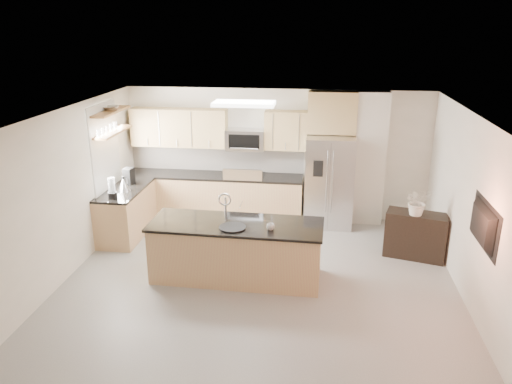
# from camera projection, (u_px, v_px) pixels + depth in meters

# --- Properties ---
(floor) EXTENTS (6.50, 6.50, 0.00)m
(floor) POSITION_uv_depth(u_px,v_px,m) (256.00, 294.00, 7.38)
(floor) COLOR #96958F
(floor) RESTS_ON ground
(ceiling) EXTENTS (6.00, 6.50, 0.02)m
(ceiling) POSITION_uv_depth(u_px,v_px,m) (256.00, 120.00, 6.53)
(ceiling) COLOR silver
(ceiling) RESTS_ON wall_back
(wall_back) EXTENTS (6.00, 0.02, 2.60)m
(wall_back) POSITION_uv_depth(u_px,v_px,m) (277.00, 154.00, 10.00)
(wall_back) COLOR beige
(wall_back) RESTS_ON floor
(wall_front) EXTENTS (6.00, 0.02, 2.60)m
(wall_front) POSITION_uv_depth(u_px,v_px,m) (202.00, 361.00, 3.91)
(wall_front) COLOR beige
(wall_front) RESTS_ON floor
(wall_left) EXTENTS (0.02, 6.50, 2.60)m
(wall_left) POSITION_uv_depth(u_px,v_px,m) (53.00, 203.00, 7.32)
(wall_left) COLOR beige
(wall_left) RESTS_ON floor
(wall_right) EXTENTS (0.02, 6.50, 2.60)m
(wall_right) POSITION_uv_depth(u_px,v_px,m) (480.00, 223.00, 6.59)
(wall_right) COLOR beige
(wall_right) RESTS_ON floor
(back_counter) EXTENTS (3.55, 0.66, 1.44)m
(back_counter) POSITION_uv_depth(u_px,v_px,m) (215.00, 196.00, 10.12)
(back_counter) COLOR tan
(back_counter) RESTS_ON floor
(left_counter) EXTENTS (0.66, 1.50, 0.92)m
(left_counter) POSITION_uv_depth(u_px,v_px,m) (126.00, 212.00, 9.29)
(left_counter) COLOR tan
(left_counter) RESTS_ON floor
(range) EXTENTS (0.76, 0.64, 1.14)m
(range) POSITION_uv_depth(u_px,v_px,m) (245.00, 197.00, 10.04)
(range) COLOR black
(range) RESTS_ON floor
(upper_cabinets) EXTENTS (3.50, 0.33, 0.75)m
(upper_cabinets) POSITION_uv_depth(u_px,v_px,m) (210.00, 128.00, 9.84)
(upper_cabinets) COLOR tan
(upper_cabinets) RESTS_ON wall_back
(microwave) EXTENTS (0.76, 0.40, 0.40)m
(microwave) POSITION_uv_depth(u_px,v_px,m) (245.00, 140.00, 9.78)
(microwave) COLOR #B7B7BA
(microwave) RESTS_ON upper_cabinets
(refrigerator) EXTENTS (0.92, 0.78, 1.78)m
(refrigerator) POSITION_uv_depth(u_px,v_px,m) (329.00, 181.00, 9.66)
(refrigerator) COLOR #B7B7BA
(refrigerator) RESTS_ON floor
(partition_column) EXTENTS (0.60, 0.30, 2.60)m
(partition_column) POSITION_uv_depth(u_px,v_px,m) (370.00, 159.00, 9.64)
(partition_column) COLOR silver
(partition_column) RESTS_ON floor
(window) EXTENTS (0.04, 1.15, 1.65)m
(window) POSITION_uv_depth(u_px,v_px,m) (105.00, 149.00, 8.94)
(window) COLOR white
(window) RESTS_ON wall_left
(shelf_lower) EXTENTS (0.30, 1.20, 0.04)m
(shelf_lower) POSITION_uv_depth(u_px,v_px,m) (112.00, 132.00, 8.92)
(shelf_lower) COLOR olive
(shelf_lower) RESTS_ON wall_left
(shelf_upper) EXTENTS (0.30, 1.20, 0.04)m
(shelf_upper) POSITION_uv_depth(u_px,v_px,m) (110.00, 111.00, 8.80)
(shelf_upper) COLOR olive
(shelf_upper) RESTS_ON wall_left
(ceiling_fixture) EXTENTS (1.00, 0.50, 0.06)m
(ceiling_fixture) POSITION_uv_depth(u_px,v_px,m) (244.00, 104.00, 8.10)
(ceiling_fixture) COLOR white
(ceiling_fixture) RESTS_ON ceiling
(island) EXTENTS (2.67, 1.02, 1.34)m
(island) POSITION_uv_depth(u_px,v_px,m) (236.00, 250.00, 7.73)
(island) COLOR tan
(island) RESTS_ON floor
(credenza) EXTENTS (1.07, 0.66, 0.80)m
(credenza) POSITION_uv_depth(u_px,v_px,m) (416.00, 235.00, 8.43)
(credenza) COLOR black
(credenza) RESTS_ON floor
(cup) EXTENTS (0.13, 0.13, 0.09)m
(cup) POSITION_uv_depth(u_px,v_px,m) (271.00, 227.00, 7.33)
(cup) COLOR silver
(cup) RESTS_ON island
(platter) EXTENTS (0.42, 0.42, 0.02)m
(platter) POSITION_uv_depth(u_px,v_px,m) (233.00, 227.00, 7.41)
(platter) COLOR black
(platter) RESTS_ON island
(blender) EXTENTS (0.16, 0.16, 0.37)m
(blender) POSITION_uv_depth(u_px,v_px,m) (112.00, 189.00, 8.60)
(blender) COLOR black
(blender) RESTS_ON left_counter
(kettle) EXTENTS (0.22, 0.22, 0.28)m
(kettle) POSITION_uv_depth(u_px,v_px,m) (124.00, 185.00, 8.97)
(kettle) COLOR #B7B7BA
(kettle) RESTS_ON left_counter
(coffee_maker) EXTENTS (0.19, 0.22, 0.30)m
(coffee_maker) POSITION_uv_depth(u_px,v_px,m) (129.00, 176.00, 9.38)
(coffee_maker) COLOR black
(coffee_maker) RESTS_ON left_counter
(bowl) EXTENTS (0.48, 0.48, 0.09)m
(bowl) POSITION_uv_depth(u_px,v_px,m) (111.00, 107.00, 8.83)
(bowl) COLOR #B7B7BA
(bowl) RESTS_ON shelf_upper
(flower_vase) EXTENTS (0.74, 0.67, 0.70)m
(flower_vase) POSITION_uv_depth(u_px,v_px,m) (419.00, 195.00, 8.13)
(flower_vase) COLOR beige
(flower_vase) RESTS_ON credenza
(television) EXTENTS (0.14, 1.08, 0.62)m
(television) POSITION_uv_depth(u_px,v_px,m) (478.00, 225.00, 6.40)
(television) COLOR black
(television) RESTS_ON wall_right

